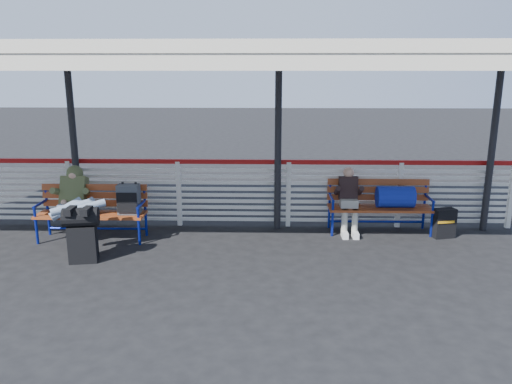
{
  "coord_description": "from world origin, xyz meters",
  "views": [
    {
      "loc": [
        1.64,
        -6.89,
        2.83
      ],
      "look_at": [
        1.44,
        1.0,
        0.86
      ],
      "focal_mm": 35.0,
      "sensor_mm": 36.0,
      "label": 1
    }
  ],
  "objects_px": {
    "bench_right": "(388,199)",
    "suitcase_side": "(444,223)",
    "bench_left": "(106,204)",
    "traveler_man": "(75,204)",
    "companion_person": "(349,200)",
    "luggage_stack": "(82,233)"
  },
  "relations": [
    {
      "from": "bench_right",
      "to": "traveler_man",
      "type": "distance_m",
      "value": 5.28
    },
    {
      "from": "bench_right",
      "to": "bench_left",
      "type": "bearing_deg",
      "value": -174.08
    },
    {
      "from": "traveler_man",
      "to": "companion_person",
      "type": "height_order",
      "value": "traveler_man"
    },
    {
      "from": "traveler_man",
      "to": "companion_person",
      "type": "relative_size",
      "value": 1.43
    },
    {
      "from": "traveler_man",
      "to": "luggage_stack",
      "type": "bearing_deg",
      "value": -63.3
    },
    {
      "from": "bench_left",
      "to": "bench_right",
      "type": "xyz_separation_m",
      "value": [
        4.83,
        0.5,
        -0.0
      ]
    },
    {
      "from": "bench_left",
      "to": "companion_person",
      "type": "xyz_separation_m",
      "value": [
        4.13,
        0.47,
        -0.01
      ]
    },
    {
      "from": "companion_person",
      "to": "suitcase_side",
      "type": "distance_m",
      "value": 1.65
    },
    {
      "from": "traveler_man",
      "to": "suitcase_side",
      "type": "xyz_separation_m",
      "value": [
        6.12,
        0.58,
        -0.46
      ]
    },
    {
      "from": "luggage_stack",
      "to": "suitcase_side",
      "type": "bearing_deg",
      "value": 2.58
    },
    {
      "from": "bench_left",
      "to": "traveler_man",
      "type": "xyz_separation_m",
      "value": [
        -0.38,
        -0.34,
        0.1
      ]
    },
    {
      "from": "traveler_man",
      "to": "suitcase_side",
      "type": "relative_size",
      "value": 3.22
    },
    {
      "from": "luggage_stack",
      "to": "traveler_man",
      "type": "xyz_separation_m",
      "value": [
        -0.35,
        0.69,
        0.25
      ]
    },
    {
      "from": "luggage_stack",
      "to": "bench_left",
      "type": "height_order",
      "value": "bench_left"
    },
    {
      "from": "bench_right",
      "to": "suitcase_side",
      "type": "relative_size",
      "value": 3.54
    },
    {
      "from": "bench_right",
      "to": "traveler_man",
      "type": "xyz_separation_m",
      "value": [
        -5.21,
        -0.84,
        0.1
      ]
    },
    {
      "from": "bench_right",
      "to": "traveler_man",
      "type": "bearing_deg",
      "value": -170.83
    },
    {
      "from": "suitcase_side",
      "to": "luggage_stack",
      "type": "bearing_deg",
      "value": 178.69
    },
    {
      "from": "bench_right",
      "to": "companion_person",
      "type": "xyz_separation_m",
      "value": [
        -0.69,
        -0.03,
        -0.01
      ]
    },
    {
      "from": "luggage_stack",
      "to": "traveler_man",
      "type": "distance_m",
      "value": 0.81
    },
    {
      "from": "bench_right",
      "to": "companion_person",
      "type": "relative_size",
      "value": 1.57
    },
    {
      "from": "bench_left",
      "to": "companion_person",
      "type": "distance_m",
      "value": 4.16
    }
  ]
}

